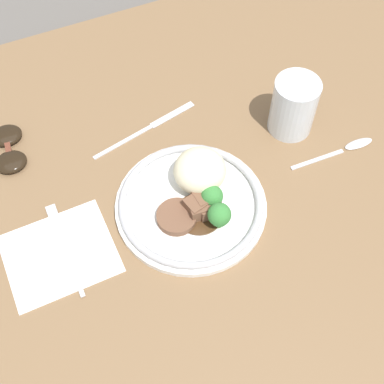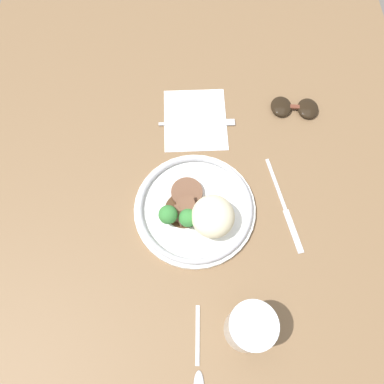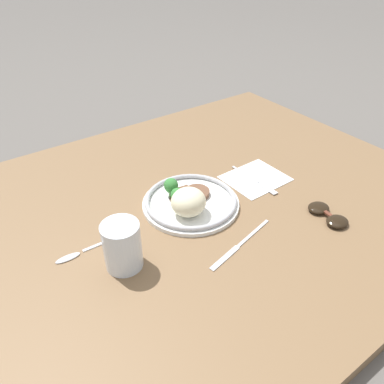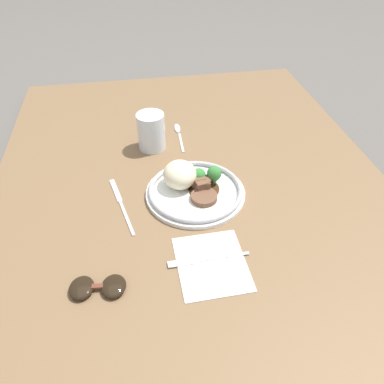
{
  "view_description": "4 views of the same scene",
  "coord_description": "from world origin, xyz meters",
  "px_view_note": "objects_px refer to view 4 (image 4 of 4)",
  "views": [
    {
      "loc": [
        -0.2,
        -0.41,
        0.78
      ],
      "look_at": [
        -0.02,
        -0.0,
        0.09
      ],
      "focal_mm": 50.0,
      "sensor_mm": 36.0,
      "label": 1
    },
    {
      "loc": [
        0.24,
        -0.01,
        0.74
      ],
      "look_at": [
        -0.05,
        -0.01,
        0.07
      ],
      "focal_mm": 35.0,
      "sensor_mm": 36.0,
      "label": 2
    },
    {
      "loc": [
        0.41,
        0.61,
        0.61
      ],
      "look_at": [
        -0.03,
        0.0,
        0.08
      ],
      "focal_mm": 35.0,
      "sensor_mm": 36.0,
      "label": 3
    },
    {
      "loc": [
        -0.71,
        0.13,
        0.64
      ],
      "look_at": [
        -0.05,
        0.01,
        0.07
      ],
      "focal_mm": 35.0,
      "sensor_mm": 36.0,
      "label": 4
    }
  ],
  "objects_px": {
    "fork": "(201,260)",
    "knife": "(121,203)",
    "plate": "(194,186)",
    "juice_glass": "(151,133)",
    "sunglasses": "(98,287)",
    "spoon": "(179,131)"
  },
  "relations": [
    {
      "from": "spoon",
      "to": "sunglasses",
      "type": "relative_size",
      "value": 1.42
    },
    {
      "from": "plate",
      "to": "fork",
      "type": "xyz_separation_m",
      "value": [
        -0.21,
        0.02,
        -0.02
      ]
    },
    {
      "from": "juice_glass",
      "to": "sunglasses",
      "type": "bearing_deg",
      "value": 162.73
    },
    {
      "from": "juice_glass",
      "to": "fork",
      "type": "bearing_deg",
      "value": -172.27
    },
    {
      "from": "knife",
      "to": "spoon",
      "type": "bearing_deg",
      "value": -44.22
    },
    {
      "from": "juice_glass",
      "to": "sunglasses",
      "type": "distance_m",
      "value": 0.49
    },
    {
      "from": "sunglasses",
      "to": "knife",
      "type": "bearing_deg",
      "value": -5.43
    },
    {
      "from": "fork",
      "to": "spoon",
      "type": "bearing_deg",
      "value": -94.01
    },
    {
      "from": "knife",
      "to": "sunglasses",
      "type": "relative_size",
      "value": 1.84
    },
    {
      "from": "plate",
      "to": "sunglasses",
      "type": "relative_size",
      "value": 2.16
    },
    {
      "from": "juice_glass",
      "to": "spoon",
      "type": "relative_size",
      "value": 0.66
    },
    {
      "from": "fork",
      "to": "sunglasses",
      "type": "distance_m",
      "value": 0.21
    },
    {
      "from": "plate",
      "to": "fork",
      "type": "distance_m",
      "value": 0.22
    },
    {
      "from": "plate",
      "to": "spoon",
      "type": "bearing_deg",
      "value": -1.2
    },
    {
      "from": "plate",
      "to": "knife",
      "type": "relative_size",
      "value": 1.17
    },
    {
      "from": "knife",
      "to": "juice_glass",
      "type": "bearing_deg",
      "value": -35.41
    },
    {
      "from": "plate",
      "to": "spoon",
      "type": "height_order",
      "value": "plate"
    },
    {
      "from": "plate",
      "to": "fork",
      "type": "bearing_deg",
      "value": 173.93
    },
    {
      "from": "knife",
      "to": "sunglasses",
      "type": "xyz_separation_m",
      "value": [
        -0.24,
        0.05,
        0.01
      ]
    },
    {
      "from": "fork",
      "to": "knife",
      "type": "distance_m",
      "value": 0.26
    },
    {
      "from": "juice_glass",
      "to": "fork",
      "type": "distance_m",
      "value": 0.44
    },
    {
      "from": "plate",
      "to": "sunglasses",
      "type": "distance_m",
      "value": 0.34
    }
  ]
}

